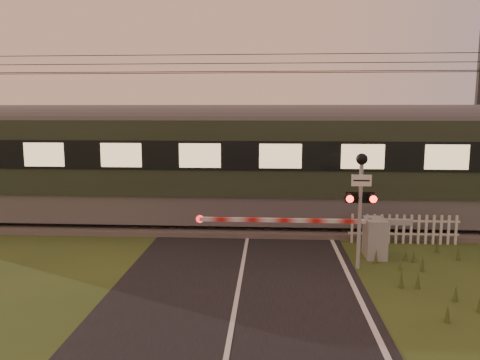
# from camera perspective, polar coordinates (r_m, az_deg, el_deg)

# --- Properties ---
(ground) EXTENTS (160.00, 160.00, 0.00)m
(ground) POSITION_cam_1_polar(r_m,az_deg,el_deg) (10.93, -0.36, -14.08)
(ground) COLOR #2F481B
(ground) RESTS_ON ground
(road) EXTENTS (6.00, 140.00, 0.03)m
(road) POSITION_cam_1_polar(r_m,az_deg,el_deg) (10.71, -0.35, -14.51)
(road) COLOR black
(road) RESTS_ON ground
(track_bed) EXTENTS (140.00, 3.40, 0.39)m
(track_bed) POSITION_cam_1_polar(r_m,az_deg,el_deg) (17.09, 1.17, -5.47)
(track_bed) COLOR #47423D
(track_bed) RESTS_ON ground
(overhead_wires) EXTENTS (120.00, 0.62, 0.62)m
(overhead_wires) POSITION_cam_1_polar(r_m,az_deg,el_deg) (16.65, 1.23, 13.79)
(overhead_wires) COLOR black
(overhead_wires) RESTS_ON ground
(boom_gate) EXTENTS (6.20, 0.87, 1.15)m
(boom_gate) POSITION_cam_1_polar(r_m,az_deg,el_deg) (14.01, 15.15, -6.55)
(boom_gate) COLOR gray
(boom_gate) RESTS_ON ground
(crossing_signal) EXTENTS (0.79, 0.34, 3.09)m
(crossing_signal) POSITION_cam_1_polar(r_m,az_deg,el_deg) (12.63, 14.50, -1.20)
(crossing_signal) COLOR gray
(crossing_signal) RESTS_ON ground
(picket_fence) EXTENTS (3.45, 0.08, 0.94)m
(picket_fence) POSITION_cam_1_polar(r_m,az_deg,el_deg) (15.72, 19.33, -5.66)
(picket_fence) COLOR silver
(picket_fence) RESTS_ON ground
(catenary_mast) EXTENTS (0.23, 2.46, 7.21)m
(catenary_mast) POSITION_cam_1_polar(r_m,az_deg,el_deg) (20.45, 27.03, 6.33)
(catenary_mast) COLOR #2D2D30
(catenary_mast) RESTS_ON ground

